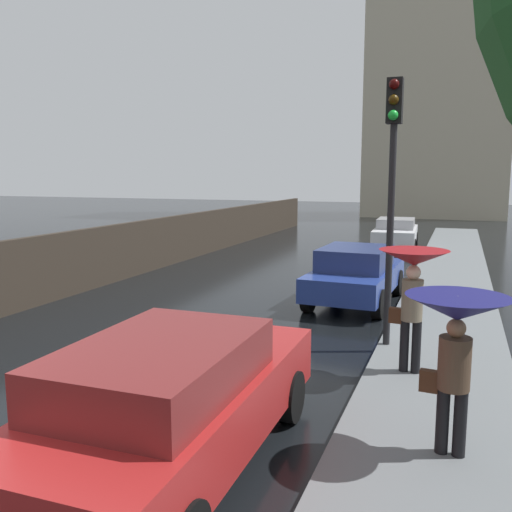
{
  "coord_description": "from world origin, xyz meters",
  "views": [
    {
      "loc": [
        5.28,
        -2.85,
        3.17
      ],
      "look_at": [
        1.23,
        8.02,
        1.44
      ],
      "focal_mm": 38.59,
      "sensor_mm": 36.0,
      "label": 1
    }
  ],
  "objects_px": {
    "pedestrian_with_umbrella_near": "(413,274)",
    "pedestrian_with_umbrella_far": "(456,327)",
    "traffic_light": "(392,165)",
    "car_red_near_kerb": "(174,400)",
    "car_white_mid_road": "(396,233)",
    "car_blue_far_ahead": "(356,274)"
  },
  "relations": [
    {
      "from": "car_white_mid_road",
      "to": "car_blue_far_ahead",
      "type": "xyz_separation_m",
      "value": [
        0.22,
        -10.67,
        0.05
      ]
    },
    {
      "from": "car_red_near_kerb",
      "to": "pedestrian_with_umbrella_near",
      "type": "bearing_deg",
      "value": 58.98
    },
    {
      "from": "pedestrian_with_umbrella_near",
      "to": "pedestrian_with_umbrella_far",
      "type": "distance_m",
      "value": 2.55
    },
    {
      "from": "pedestrian_with_umbrella_near",
      "to": "traffic_light",
      "type": "xyz_separation_m",
      "value": [
        -0.51,
        1.28,
        1.65
      ]
    },
    {
      "from": "pedestrian_with_umbrella_near",
      "to": "pedestrian_with_umbrella_far",
      "type": "relative_size",
      "value": 1.08
    },
    {
      "from": "car_blue_far_ahead",
      "to": "traffic_light",
      "type": "bearing_deg",
      "value": -68.75
    },
    {
      "from": "pedestrian_with_umbrella_near",
      "to": "car_blue_far_ahead",
      "type": "bearing_deg",
      "value": -64.86
    },
    {
      "from": "car_white_mid_road",
      "to": "car_blue_far_ahead",
      "type": "bearing_deg",
      "value": -91.38
    },
    {
      "from": "car_white_mid_road",
      "to": "traffic_light",
      "type": "relative_size",
      "value": 0.88
    },
    {
      "from": "car_red_near_kerb",
      "to": "car_white_mid_road",
      "type": "relative_size",
      "value": 1.12
    },
    {
      "from": "car_blue_far_ahead",
      "to": "pedestrian_with_umbrella_far",
      "type": "xyz_separation_m",
      "value": [
        2.36,
        -7.32,
        0.84
      ]
    },
    {
      "from": "car_white_mid_road",
      "to": "traffic_light",
      "type": "distance_m",
      "value": 14.56
    },
    {
      "from": "pedestrian_with_umbrella_far",
      "to": "car_red_near_kerb",
      "type": "bearing_deg",
      "value": -152.65
    },
    {
      "from": "traffic_light",
      "to": "pedestrian_with_umbrella_far",
      "type": "bearing_deg",
      "value": -72.85
    },
    {
      "from": "car_blue_far_ahead",
      "to": "pedestrian_with_umbrella_far",
      "type": "relative_size",
      "value": 2.3
    },
    {
      "from": "traffic_light",
      "to": "car_blue_far_ahead",
      "type": "bearing_deg",
      "value": 108.64
    },
    {
      "from": "car_red_near_kerb",
      "to": "traffic_light",
      "type": "xyz_separation_m",
      "value": [
        1.6,
        4.89,
        2.52
      ]
    },
    {
      "from": "car_blue_far_ahead",
      "to": "traffic_light",
      "type": "xyz_separation_m",
      "value": [
        1.21,
        -3.58,
        2.59
      ]
    },
    {
      "from": "car_red_near_kerb",
      "to": "car_blue_far_ahead",
      "type": "xyz_separation_m",
      "value": [
        0.39,
        8.46,
        -0.06
      ]
    },
    {
      "from": "pedestrian_with_umbrella_far",
      "to": "car_white_mid_road",
      "type": "bearing_deg",
      "value": 103.06
    },
    {
      "from": "car_white_mid_road",
      "to": "traffic_light",
      "type": "bearing_deg",
      "value": -86.84
    },
    {
      "from": "car_white_mid_road",
      "to": "pedestrian_with_umbrella_near",
      "type": "distance_m",
      "value": 15.69
    }
  ]
}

